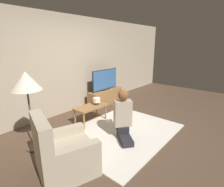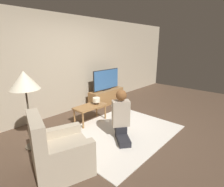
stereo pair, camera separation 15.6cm
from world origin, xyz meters
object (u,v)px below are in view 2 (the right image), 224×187
(tv, at_px, (106,80))
(armchair, at_px, (59,153))
(person_kneeling, at_px, (121,114))
(table_lamp, at_px, (96,100))
(floor_lamp, at_px, (25,83))
(coffee_table, at_px, (90,108))

(tv, height_order, armchair, tv)
(armchair, bearing_deg, tv, -40.62)
(tv, bearing_deg, person_kneeling, -128.00)
(tv, relative_size, armchair, 1.08)
(person_kneeling, bearing_deg, table_lamp, -66.15)
(tv, xyz_separation_m, person_kneeling, (-1.33, -1.70, -0.27))
(tv, bearing_deg, armchair, -148.62)
(floor_lamp, relative_size, person_kneeling, 1.43)
(armchair, bearing_deg, coffee_table, -38.03)
(armchair, bearing_deg, person_kneeling, -74.27)
(coffee_table, xyz_separation_m, person_kneeling, (-0.07, -1.03, 0.15))
(tv, relative_size, table_lamp, 5.87)
(tv, distance_m, armchair, 3.20)
(person_kneeling, bearing_deg, tv, -89.95)
(armchair, xyz_separation_m, table_lamp, (1.62, 0.94, 0.23))
(coffee_table, distance_m, floor_lamp, 1.68)
(floor_lamp, relative_size, table_lamp, 7.93)
(tv, distance_m, person_kneeling, 2.18)
(coffee_table, height_order, table_lamp, table_lamp)
(tv, height_order, table_lamp, tv)
(tv, relative_size, floor_lamp, 0.74)
(tv, xyz_separation_m, table_lamp, (-1.08, -0.71, -0.26))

